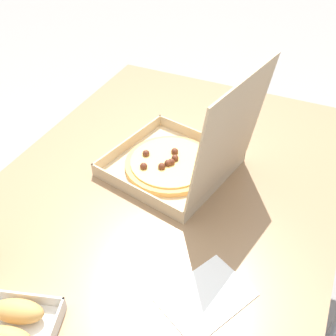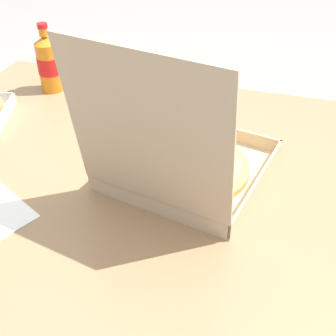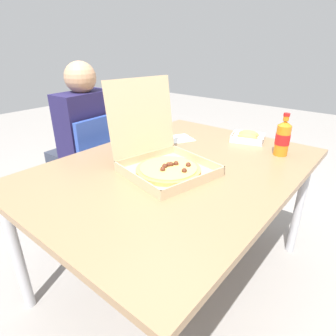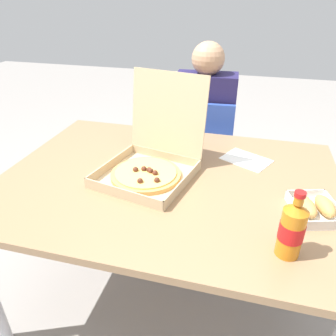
% 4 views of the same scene
% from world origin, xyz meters
% --- Properties ---
extents(ground_plane, '(10.00, 10.00, 0.00)m').
position_xyz_m(ground_plane, '(0.00, 0.00, 0.00)').
color(ground_plane, gray).
extents(dining_table, '(1.42, 1.05, 0.70)m').
position_xyz_m(dining_table, '(0.00, 0.00, 0.64)').
color(dining_table, '#997551').
rests_on(dining_table, ground_plane).
extents(pizza_box_open, '(0.44, 0.48, 0.40)m').
position_xyz_m(pizza_box_open, '(-0.08, 0.01, 0.76)').
color(pizza_box_open, tan).
rests_on(pizza_box_open, dining_table).
extents(bread_side_box, '(0.20, 0.23, 0.06)m').
position_xyz_m(bread_side_box, '(0.57, -0.11, 0.73)').
color(bread_side_box, white).
rests_on(bread_side_box, dining_table).
extents(paper_menu, '(0.26, 0.23, 0.00)m').
position_xyz_m(paper_menu, '(0.31, 0.25, 0.70)').
color(paper_menu, white).
rests_on(paper_menu, dining_table).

